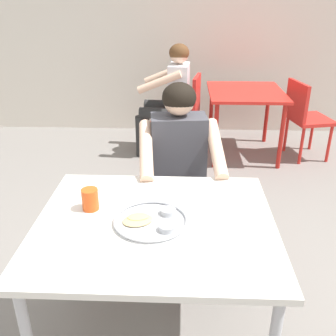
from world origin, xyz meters
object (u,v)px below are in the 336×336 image
at_px(chair_red_left, 185,109).
at_px(chair_red_right, 304,114).
at_px(table_foreground, 155,235).
at_px(chair_foreground, 177,177).
at_px(patron_background, 170,90).
at_px(diner_foreground, 180,163).
at_px(thali_tray, 152,220).
at_px(table_background_red, 245,99).
at_px(drinking_cup, 90,199).

xyz_separation_m(chair_red_left, chair_red_right, (1.25, -0.06, -0.02)).
bearing_deg(table_foreground, chair_foreground, 84.81).
height_order(chair_red_right, patron_background, patron_background).
height_order(diner_foreground, chair_red_left, diner_foreground).
xyz_separation_m(chair_foreground, patron_background, (-0.11, 1.65, 0.21)).
bearing_deg(chair_foreground, thali_tray, -96.04).
height_order(chair_foreground, table_background_red, chair_foreground).
relative_size(diner_foreground, chair_red_left, 1.37).
relative_size(table_background_red, chair_red_right, 1.07).
distance_m(table_foreground, drinking_cup, 0.35).
relative_size(chair_foreground, chair_red_left, 1.00).
bearing_deg(table_background_red, drinking_cup, -113.64).
height_order(diner_foreground, chair_red_right, diner_foreground).
bearing_deg(diner_foreground, thali_tray, -99.30).
bearing_deg(patron_background, chair_red_left, -7.33).
distance_m(diner_foreground, chair_red_left, 1.86).
height_order(table_foreground, chair_red_right, chair_red_right).
bearing_deg(diner_foreground, chair_red_right, 54.43).
distance_m(drinking_cup, table_background_red, 2.70).
relative_size(diner_foreground, chair_red_right, 1.43).
bearing_deg(chair_foreground, diner_foreground, -85.42).
bearing_deg(drinking_cup, chair_red_right, 54.75).
bearing_deg(patron_background, drinking_cup, -96.64).
bearing_deg(chair_red_right, thali_tray, -119.18).
bearing_deg(table_foreground, thali_tray, -149.37).
distance_m(table_foreground, chair_foreground, 0.94).
bearing_deg(chair_red_right, chair_foreground, -129.60).
xyz_separation_m(chair_red_right, patron_background, (-1.41, 0.08, 0.22)).
height_order(table_foreground, drinking_cup, drinking_cup).
height_order(table_foreground, chair_red_left, chair_red_left).
bearing_deg(chair_red_left, drinking_cup, -100.37).
xyz_separation_m(drinking_cup, chair_foreground, (0.40, 0.83, -0.29)).
height_order(drinking_cup, chair_red_right, drinking_cup).
bearing_deg(thali_tray, table_foreground, 30.63).
height_order(chair_foreground, patron_background, patron_background).
bearing_deg(table_background_red, thali_tray, -106.95).
distance_m(table_foreground, chair_red_left, 2.57).
relative_size(drinking_cup, chair_red_left, 0.12).
bearing_deg(table_background_red, table_foreground, -106.71).
height_order(diner_foreground, table_background_red, diner_foreground).
xyz_separation_m(diner_foreground, chair_red_left, (0.04, 1.85, -0.21)).
bearing_deg(drinking_cup, chair_red_left, 79.63).
distance_m(chair_foreground, diner_foreground, 0.30).
relative_size(thali_tray, chair_red_right, 0.41).
xyz_separation_m(diner_foreground, chair_red_right, (1.28, 1.79, -0.22)).
relative_size(chair_red_left, patron_background, 0.73).
xyz_separation_m(drinking_cup, diner_foreground, (0.41, 0.61, -0.08)).
distance_m(diner_foreground, table_background_red, 1.98).
xyz_separation_m(drinking_cup, chair_red_right, (1.70, 2.40, -0.30)).
height_order(table_background_red, chair_red_right, chair_red_right).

